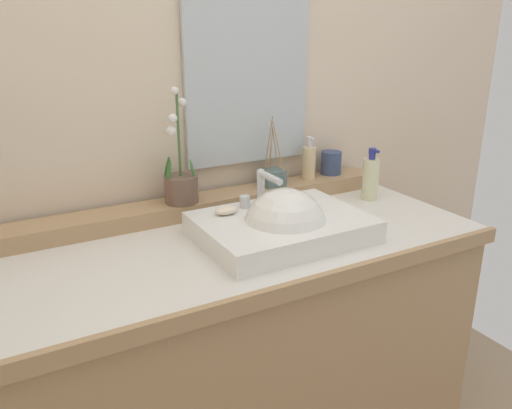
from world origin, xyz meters
name	(u,v)px	position (x,y,z in m)	size (l,w,h in m)	color
wall_back	(181,81)	(0.00, 0.42, 1.29)	(2.88, 0.20, 2.58)	beige
vanity_cabinet	(242,364)	(0.00, 0.00, 0.44)	(1.40, 0.64, 0.89)	tan
back_ledge	(206,204)	(0.00, 0.24, 0.91)	(1.32, 0.12, 0.05)	tan
sink_basin	(284,229)	(0.10, -0.07, 0.91)	(0.47, 0.35, 0.27)	white
soap_bar	(226,210)	(-0.03, 0.03, 0.96)	(0.07, 0.04, 0.02)	beige
potted_plant	(181,182)	(-0.09, 0.23, 1.00)	(0.11, 0.11, 0.36)	brown
soap_dispenser	(309,162)	(0.41, 0.25, 1.00)	(0.05, 0.05, 0.15)	beige
tumbler_cup	(331,163)	(0.52, 0.27, 0.98)	(0.08, 0.08, 0.09)	#37476D
reed_diffuser	(272,177)	(0.25, 0.25, 0.97)	(0.07, 0.09, 0.24)	slate
lotion_bottle	(370,178)	(0.56, 0.09, 0.96)	(0.06, 0.06, 0.18)	beige
mirror	(248,75)	(0.19, 0.31, 1.31)	(0.45, 0.02, 0.59)	silver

